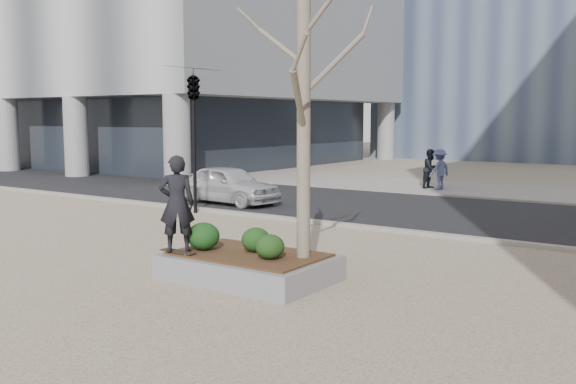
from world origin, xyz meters
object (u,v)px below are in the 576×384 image
Objects in this scene: planter at (249,267)px; skateboarder at (177,203)px; skateboard at (178,253)px; police_car at (229,184)px.

planter is 1.69× the size of skateboarder.
skateboard is (-1.10, -0.73, 0.26)m from planter.
skateboard reaches higher than planter.
police_car reaches higher than planter.
skateboard is at bearing -140.77° from police_car.
skateboarder is (0.00, 0.00, 0.93)m from skateboard.
police_car is (-5.86, 8.51, 0.19)m from skateboard.
skateboard is 0.44× the size of skateboarder.
planter is 10.45m from police_car.
skateboarder reaches higher than police_car.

